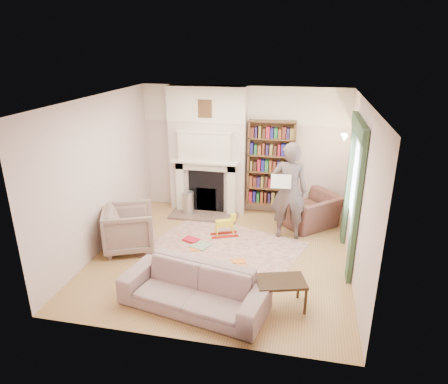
% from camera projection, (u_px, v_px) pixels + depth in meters
% --- Properties ---
extents(floor, '(4.50, 4.50, 0.00)m').
position_uv_depth(floor, '(221.00, 256.00, 7.28)').
color(floor, olive).
rests_on(floor, ground).
extents(ceiling, '(4.50, 4.50, 0.00)m').
position_uv_depth(ceiling, '(221.00, 100.00, 6.29)').
color(ceiling, white).
rests_on(ceiling, wall_back).
extents(wall_back, '(4.50, 0.00, 4.50)m').
position_uv_depth(wall_back, '(243.00, 150.00, 8.85)').
color(wall_back, beige).
rests_on(wall_back, floor).
extents(wall_front, '(4.50, 0.00, 4.50)m').
position_uv_depth(wall_front, '(181.00, 245.00, 4.72)').
color(wall_front, beige).
rests_on(wall_front, floor).
extents(wall_left, '(0.00, 4.50, 4.50)m').
position_uv_depth(wall_left, '(100.00, 175.00, 7.22)').
color(wall_left, beige).
rests_on(wall_left, floor).
extents(wall_right, '(0.00, 4.50, 4.50)m').
position_uv_depth(wall_right, '(359.00, 193.00, 6.35)').
color(wall_right, beige).
rests_on(wall_right, floor).
extents(fireplace, '(1.70, 0.58, 2.80)m').
position_uv_depth(fireplace, '(208.00, 152.00, 8.81)').
color(fireplace, beige).
rests_on(fireplace, floor).
extents(bookcase, '(1.00, 0.24, 1.85)m').
position_uv_depth(bookcase, '(271.00, 164.00, 8.68)').
color(bookcase, brown).
rests_on(bookcase, floor).
extents(window, '(0.02, 0.90, 1.30)m').
position_uv_depth(window, '(356.00, 182.00, 6.70)').
color(window, silver).
rests_on(window, wall_right).
extents(curtain_left, '(0.07, 0.32, 2.40)m').
position_uv_depth(curtain_left, '(356.00, 212.00, 6.16)').
color(curtain_left, '#344D31').
rests_on(curtain_left, floor).
extents(curtain_right, '(0.07, 0.32, 2.40)m').
position_uv_depth(curtain_right, '(349.00, 182.00, 7.44)').
color(curtain_right, '#344D31').
rests_on(curtain_right, floor).
extents(pelmet, '(0.09, 1.70, 0.24)m').
position_uv_depth(pelmet, '(360.00, 127.00, 6.39)').
color(pelmet, '#344D31').
rests_on(pelmet, wall_right).
extents(wall_sconce, '(0.20, 0.24, 0.24)m').
position_uv_depth(wall_sconce, '(342.00, 140.00, 7.59)').
color(wall_sconce, gold).
rests_on(wall_sconce, wall_right).
extents(rug, '(3.19, 2.79, 0.01)m').
position_uv_depth(rug, '(223.00, 249.00, 7.51)').
color(rug, beige).
rests_on(rug, floor).
extents(armchair_reading, '(1.42, 1.41, 0.70)m').
position_uv_depth(armchair_reading, '(311.00, 211.00, 8.34)').
color(armchair_reading, '#452E24').
rests_on(armchair_reading, floor).
extents(armchair_left, '(1.19, 1.17, 0.83)m').
position_uv_depth(armchair_left, '(129.00, 228.00, 7.40)').
color(armchair_left, gray).
rests_on(armchair_left, floor).
extents(sofa, '(2.26, 1.25, 0.62)m').
position_uv_depth(sofa, '(194.00, 289.00, 5.76)').
color(sofa, '#A09284').
rests_on(sofa, floor).
extents(man_reading, '(0.73, 0.51, 1.93)m').
position_uv_depth(man_reading, '(289.00, 191.00, 7.66)').
color(man_reading, '#534542').
rests_on(man_reading, floor).
extents(newspaper, '(0.38, 0.13, 0.25)m').
position_uv_depth(newspaper, '(281.00, 181.00, 7.42)').
color(newspaper, silver).
rests_on(newspaper, man_reading).
extents(coffee_table, '(0.80, 0.63, 0.45)m').
position_uv_depth(coffee_table, '(280.00, 294.00, 5.80)').
color(coffee_table, '#331F12').
rests_on(coffee_table, floor).
extents(paraffin_heater, '(0.32, 0.32, 0.55)m').
position_uv_depth(paraffin_heater, '(189.00, 204.00, 8.91)').
color(paraffin_heater, '#AFB3B7').
rests_on(paraffin_heater, floor).
extents(rocking_horse, '(0.58, 0.41, 0.47)m').
position_uv_depth(rocking_horse, '(224.00, 226.00, 7.93)').
color(rocking_horse, yellow).
rests_on(rocking_horse, rug).
extents(board_game, '(0.41, 0.41, 0.03)m').
position_uv_depth(board_game, '(201.00, 245.00, 7.59)').
color(board_game, '#E0DB4F').
rests_on(board_game, rug).
extents(game_box_lid, '(0.35, 0.29, 0.05)m').
position_uv_depth(game_box_lid, '(191.00, 240.00, 7.78)').
color(game_box_lid, red).
rests_on(game_box_lid, rug).
extents(comic_annuals, '(1.16, 0.95, 0.02)m').
position_uv_depth(comic_annuals, '(225.00, 262.00, 7.03)').
color(comic_annuals, red).
rests_on(comic_annuals, rug).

